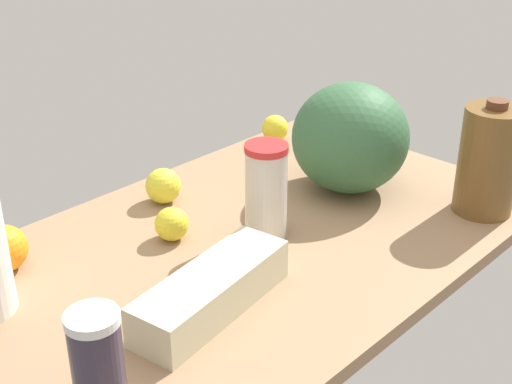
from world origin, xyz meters
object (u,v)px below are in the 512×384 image
(chocolate_milk_jug, at_px, (489,160))
(tumbler_cup, at_px, (266,191))
(lemon_near_front, at_px, (172,224))
(shaker_bottle, at_px, (98,367))
(orange_loose, at_px, (4,249))
(lemon_by_jug, at_px, (275,128))
(egg_carton, at_px, (212,291))
(lemon_far_back, at_px, (163,186))
(watermelon, at_px, (349,137))

(chocolate_milk_jug, xyz_separation_m, tumbler_cup, (0.41, -0.27, -0.02))
(chocolate_milk_jug, xyz_separation_m, lemon_near_front, (0.55, -0.39, -0.08))
(lemon_near_front, bearing_deg, tumbler_cup, 138.60)
(shaker_bottle, xyz_separation_m, tumbler_cup, (-0.53, -0.18, 0.01))
(shaker_bottle, relative_size, tumbler_cup, 0.87)
(chocolate_milk_jug, height_order, tumbler_cup, chocolate_milk_jug)
(orange_loose, distance_m, lemon_by_jug, 0.83)
(lemon_near_front, distance_m, lemon_by_jug, 0.57)
(shaker_bottle, height_order, lemon_by_jug, shaker_bottle)
(tumbler_cup, height_order, lemon_by_jug, tumbler_cup)
(egg_carton, height_order, lemon_by_jug, egg_carton)
(egg_carton, distance_m, lemon_far_back, 0.43)
(shaker_bottle, distance_m, lemon_near_front, 0.50)
(egg_carton, bearing_deg, lemon_near_front, -123.88)
(lemon_near_front, relative_size, lemon_by_jug, 0.97)
(chocolate_milk_jug, bearing_deg, lemon_far_back, -49.70)
(tumbler_cup, distance_m, lemon_far_back, 0.28)
(lemon_far_back, bearing_deg, tumbler_cup, 100.22)
(shaker_bottle, distance_m, orange_loose, 0.46)
(shaker_bottle, relative_size, lemon_by_jug, 2.45)
(orange_loose, xyz_separation_m, lemon_by_jug, (-0.82, -0.06, -0.01))
(shaker_bottle, xyz_separation_m, lemon_by_jug, (-0.92, -0.51, -0.05))
(egg_carton, relative_size, tumbler_cup, 1.63)
(egg_carton, relative_size, orange_loose, 3.64)
(lemon_by_jug, bearing_deg, watermelon, 72.62)
(shaker_bottle, bearing_deg, tumbler_cup, -161.08)
(orange_loose, bearing_deg, chocolate_milk_jug, 147.45)
(orange_loose, height_order, lemon_far_back, orange_loose)
(egg_carton, height_order, chocolate_milk_jug, chocolate_milk_jug)
(orange_loose, distance_m, lemon_far_back, 0.38)
(lemon_near_front, height_order, lemon_by_jug, lemon_by_jug)
(tumbler_cup, relative_size, orange_loose, 2.23)
(chocolate_milk_jug, bearing_deg, watermelon, -68.36)
(watermelon, distance_m, lemon_far_back, 0.43)
(egg_carton, xyz_separation_m, tumbler_cup, (-0.25, -0.11, 0.06))
(tumbler_cup, bearing_deg, lemon_far_back, -79.78)
(tumbler_cup, relative_size, lemon_by_jug, 2.81)
(lemon_near_front, bearing_deg, orange_loose, -25.94)
(lemon_near_front, bearing_deg, shaker_bottle, 38.40)
(tumbler_cup, bearing_deg, egg_carton, 23.16)
(egg_carton, xyz_separation_m, lemon_by_jug, (-0.64, -0.44, -0.00))
(watermelon, bearing_deg, lemon_near_front, -14.22)
(shaker_bottle, xyz_separation_m, watermelon, (-0.83, -0.20, 0.04))
(tumbler_cup, relative_size, lemon_near_front, 2.89)
(egg_carton, height_order, shaker_bottle, shaker_bottle)
(egg_carton, distance_m, chocolate_milk_jug, 0.68)
(lemon_near_front, distance_m, orange_loose, 0.32)
(chocolate_milk_jug, relative_size, shaker_bottle, 1.45)
(chocolate_milk_jug, height_order, orange_loose, chocolate_milk_jug)
(chocolate_milk_jug, xyz_separation_m, shaker_bottle, (0.94, -0.08, -0.03))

